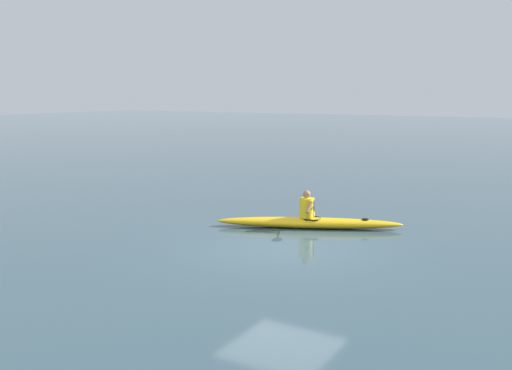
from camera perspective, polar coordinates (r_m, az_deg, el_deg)
The scene contains 3 objects.
ground_plane at distance 13.49m, azimuth 2.80°, elevation -6.44°, with size 160.00×160.00×0.00m, color #334C56.
kayak at distance 15.53m, azimuth 5.37°, elevation -3.81°, with size 4.84×2.69×0.29m.
kayaker at distance 15.43m, azimuth 5.20°, elevation -2.16°, with size 1.06×2.19×0.76m.
Camera 1 is at (-6.08, 11.47, 3.65)m, focal length 39.53 mm.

